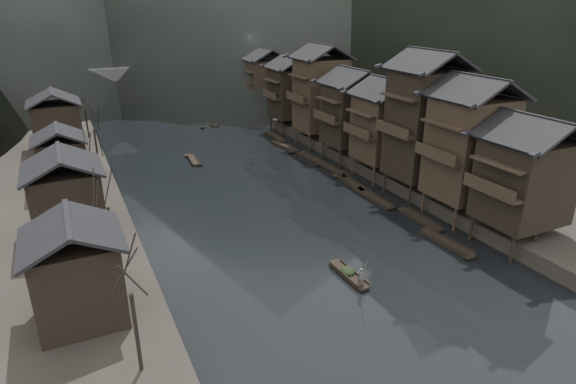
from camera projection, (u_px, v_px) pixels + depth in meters
water at (314, 245)px, 45.81m from camera, size 300.00×300.00×0.00m
right_bank at (374, 116)px, 93.04m from camera, size 40.00×200.00×1.80m
stilt_houses at (361, 101)px, 65.18m from camera, size 9.00×67.60×17.05m
left_houses at (61, 159)px, 52.33m from camera, size 8.10×53.20×8.73m
bare_trees at (99, 159)px, 48.60m from camera, size 3.94×61.54×7.88m
moored_sampans at (338, 175)px, 63.57m from camera, size 2.91×49.13×0.46m
midriver_boats at (184, 129)px, 86.45m from camera, size 10.85×39.32×0.45m
stone_bridge at (156, 83)px, 104.22m from camera, size 40.00×6.00×9.00m
hero_sampan at (349, 275)px, 40.46m from camera, size 1.17×5.14×0.44m
cargo_heap at (348, 267)px, 40.45m from camera, size 1.13×1.48×0.68m
boatman at (361, 274)px, 38.56m from camera, size 0.71×0.68×1.63m
bamboo_pole at (365, 246)px, 37.70m from camera, size 0.78×1.99×3.46m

